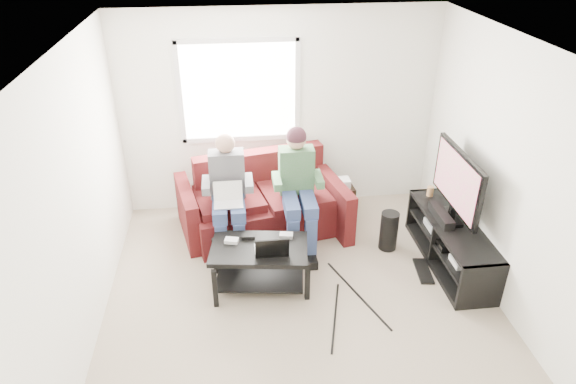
{
  "coord_description": "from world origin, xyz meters",
  "views": [
    {
      "loc": [
        -0.62,
        -3.88,
        3.58
      ],
      "look_at": [
        -0.09,
        0.6,
        1.06
      ],
      "focal_mm": 32.0,
      "sensor_mm": 36.0,
      "label": 1
    }
  ],
  "objects_px": {
    "subwoofer": "(389,231)",
    "end_table": "(340,200)",
    "sofa": "(262,206)",
    "tv_stand": "(450,245)",
    "coffee_table": "(259,257)",
    "tv": "(457,182)"
  },
  "relations": [
    {
      "from": "tv",
      "to": "subwoofer",
      "type": "height_order",
      "value": "tv"
    },
    {
      "from": "tv",
      "to": "end_table",
      "type": "relative_size",
      "value": 1.94
    },
    {
      "from": "tv_stand",
      "to": "end_table",
      "type": "relative_size",
      "value": 2.82
    },
    {
      "from": "tv_stand",
      "to": "subwoofer",
      "type": "bearing_deg",
      "value": 149.16
    },
    {
      "from": "coffee_table",
      "to": "tv_stand",
      "type": "distance_m",
      "value": 2.18
    },
    {
      "from": "tv_stand",
      "to": "subwoofer",
      "type": "height_order",
      "value": "tv_stand"
    },
    {
      "from": "sofa",
      "to": "end_table",
      "type": "bearing_deg",
      "value": 8.38
    },
    {
      "from": "coffee_table",
      "to": "tv",
      "type": "height_order",
      "value": "tv"
    },
    {
      "from": "sofa",
      "to": "subwoofer",
      "type": "height_order",
      "value": "sofa"
    },
    {
      "from": "tv_stand",
      "to": "end_table",
      "type": "bearing_deg",
      "value": 133.08
    },
    {
      "from": "tv_stand",
      "to": "subwoofer",
      "type": "relative_size",
      "value": 3.33
    },
    {
      "from": "sofa",
      "to": "coffee_table",
      "type": "xyz_separation_m",
      "value": [
        -0.11,
        -1.11,
        0.03
      ]
    },
    {
      "from": "subwoofer",
      "to": "end_table",
      "type": "distance_m",
      "value": 0.86
    },
    {
      "from": "subwoofer",
      "to": "coffee_table",
      "type": "bearing_deg",
      "value": -161.71
    },
    {
      "from": "sofa",
      "to": "subwoofer",
      "type": "xyz_separation_m",
      "value": [
        1.45,
        -0.6,
        -0.1
      ]
    },
    {
      "from": "sofa",
      "to": "subwoofer",
      "type": "bearing_deg",
      "value": -22.29
    },
    {
      "from": "end_table",
      "to": "sofa",
      "type": "bearing_deg",
      "value": -171.62
    },
    {
      "from": "sofa",
      "to": "tv_stand",
      "type": "relative_size",
      "value": 1.36
    },
    {
      "from": "subwoofer",
      "to": "end_table",
      "type": "bearing_deg",
      "value": 119.95
    },
    {
      "from": "tv",
      "to": "subwoofer",
      "type": "bearing_deg",
      "value": 156.52
    },
    {
      "from": "end_table",
      "to": "tv_stand",
      "type": "bearing_deg",
      "value": -46.92
    },
    {
      "from": "sofa",
      "to": "end_table",
      "type": "height_order",
      "value": "sofa"
    }
  ]
}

